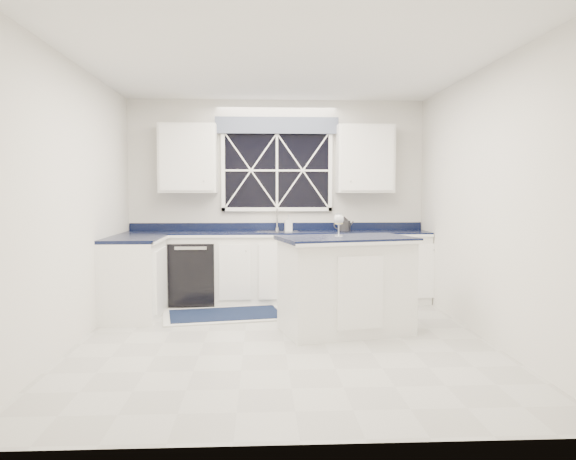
{
  "coord_description": "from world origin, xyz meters",
  "views": [
    {
      "loc": [
        -0.23,
        -5.41,
        1.47
      ],
      "look_at": [
        0.06,
        0.4,
        1.07
      ],
      "focal_mm": 35.0,
      "sensor_mm": 36.0,
      "label": 1
    }
  ],
  "objects": [
    {
      "name": "faucet",
      "position": [
        0.0,
        2.14,
        1.1
      ],
      "size": [
        0.05,
        0.2,
        0.3
      ],
      "color": "#ACACAE",
      "rests_on": "countertop"
    },
    {
      "name": "upper_cabinets",
      "position": [
        0.0,
        2.08,
        1.9
      ],
      "size": [
        3.1,
        0.34,
        0.9
      ],
      "color": "white",
      "rests_on": "ground"
    },
    {
      "name": "base_cabinets",
      "position": [
        -0.33,
        1.78,
        0.45
      ],
      "size": [
        3.99,
        1.6,
        0.9
      ],
      "color": "white",
      "rests_on": "ground"
    },
    {
      "name": "island",
      "position": [
        0.66,
        0.35,
        0.5
      ],
      "size": [
        1.49,
        1.1,
        1.0
      ],
      "rotation": [
        0.0,
        0.0,
        0.23
      ],
      "color": "white",
      "rests_on": "ground"
    },
    {
      "name": "rug",
      "position": [
        -0.65,
        1.18,
        0.01
      ],
      "size": [
        1.59,
        1.13,
        0.02
      ],
      "rotation": [
        0.0,
        0.0,
        0.18
      ],
      "color": "beige",
      "rests_on": "ground"
    },
    {
      "name": "dishwasher",
      "position": [
        -1.1,
        1.95,
        0.41
      ],
      "size": [
        0.6,
        0.58,
        0.82
      ],
      "primitive_type": "cube",
      "color": "black",
      "rests_on": "ground"
    },
    {
      "name": "wine_glass",
      "position": [
        0.59,
        0.4,
        1.17
      ],
      "size": [
        0.1,
        0.1,
        0.25
      ],
      "color": "silver",
      "rests_on": "island"
    },
    {
      "name": "window",
      "position": [
        0.0,
        2.2,
        1.83
      ],
      "size": [
        1.65,
        0.09,
        1.26
      ],
      "color": "black",
      "rests_on": "ground"
    },
    {
      "name": "back_wall",
      "position": [
        0.0,
        2.25,
        1.35
      ],
      "size": [
        4.0,
        0.1,
        2.7
      ],
      "primitive_type": "cube",
      "color": "silver",
      "rests_on": "ground"
    },
    {
      "name": "soap_bottle",
      "position": [
        0.15,
        2.1,
        1.05
      ],
      "size": [
        0.1,
        0.11,
        0.21
      ],
      "primitive_type": "imported",
      "rotation": [
        0.0,
        0.0,
        0.09
      ],
      "color": "silver",
      "rests_on": "countertop"
    },
    {
      "name": "kettle",
      "position": [
        0.89,
        2.03,
        1.03
      ],
      "size": [
        0.28,
        0.18,
        0.19
      ],
      "rotation": [
        0.0,
        0.0,
        0.1
      ],
      "color": "#2D2D2F",
      "rests_on": "countertop"
    },
    {
      "name": "countertop",
      "position": [
        0.0,
        1.95,
        0.92
      ],
      "size": [
        3.98,
        0.64,
        0.04
      ],
      "primitive_type": "cube",
      "color": "black",
      "rests_on": "base_cabinets"
    },
    {
      "name": "ground",
      "position": [
        0.0,
        0.0,
        0.0
      ],
      "size": [
        4.5,
        4.5,
        0.0
      ],
      "primitive_type": "plane",
      "color": "#B4B5B0",
      "rests_on": "ground"
    }
  ]
}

